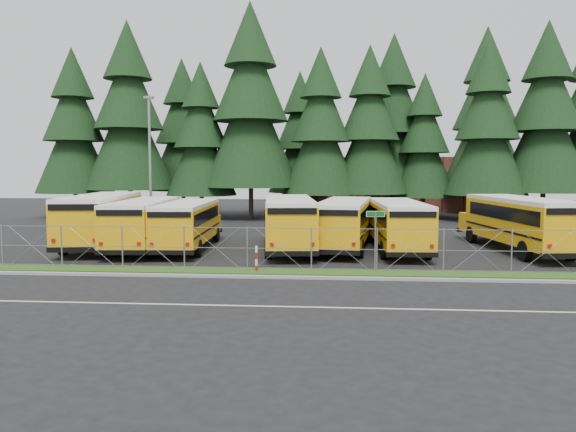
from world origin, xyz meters
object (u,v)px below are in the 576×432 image
object	(u,v)px
bus_east	(518,225)
street_sign	(375,228)
bus_5	(345,225)
light_standard	(150,158)
bus_1	(145,225)
bus_4	(289,224)
bus_0	(103,221)
bus_2	(189,226)
bus_6	(397,226)
striped_bollard	(256,259)

from	to	relation	value
bus_east	street_sign	distance (m)	11.36
bus_5	light_standard	size ratio (longest dim) A/B	1.08
bus_1	bus_5	size ratio (longest dim) A/B	1.00
bus_1	bus_4	size ratio (longest dim) A/B	0.95
bus_5	street_sign	bearing A→B (deg)	-74.16
bus_0	bus_east	bearing A→B (deg)	-8.13
bus_2	bus_6	bearing A→B (deg)	-1.92
bus_6	street_sign	world-z (taller)	bus_6
bus_east	bus_2	bearing A→B (deg)	174.33
street_sign	bus_2	bearing A→B (deg)	146.53
bus_0	bus_1	distance (m)	3.01
striped_bollard	light_standard	distance (m)	20.30
bus_1	bus_4	xyz separation A→B (m)	(8.39, 0.39, 0.07)
bus_2	bus_6	xyz separation A→B (m)	(12.06, 0.32, 0.04)
bus_5	striped_bollard	xyz separation A→B (m)	(-4.15, -7.70, -0.84)
bus_5	light_standard	distance (m)	17.62
bus_1	bus_2	world-z (taller)	bus_1
bus_east	bus_6	bearing A→B (deg)	175.06
bus_1	striped_bollard	size ratio (longest dim) A/B	9.15
bus_4	bus_east	world-z (taller)	bus_east
bus_2	street_sign	distance (m)	12.37
street_sign	bus_0	bearing A→B (deg)	154.50
light_standard	bus_5	bearing A→B (deg)	-31.64
bus_2	bus_east	xyz separation A→B (m)	(18.87, 0.63, 0.16)
bus_2	bus_5	distance (m)	9.13
bus_1	light_standard	distance (m)	11.11
striped_bollard	light_standard	bearing A→B (deg)	122.02
bus_0	bus_4	xyz separation A→B (m)	(11.28, -0.45, -0.06)
bus_0	bus_6	bearing A→B (deg)	-9.22
bus_1	bus_east	size ratio (longest dim) A/B	0.94
bus_1	bus_2	bearing A→B (deg)	-1.43
bus_5	bus_4	bearing A→B (deg)	-164.08
bus_5	bus_6	distance (m)	3.00
bus_0	light_standard	size ratio (longest dim) A/B	1.18
bus_east	light_standard	size ratio (longest dim) A/B	1.16
street_sign	light_standard	distance (m)	23.16
bus_4	bus_6	world-z (taller)	bus_4
bus_1	striped_bollard	world-z (taller)	bus_1
bus_2	striped_bollard	distance (m)	8.56
street_sign	bus_6	bearing A→B (deg)	76.13
bus_2	striped_bollard	world-z (taller)	bus_2
bus_5	bus_6	world-z (taller)	bus_5
bus_1	bus_east	world-z (taller)	bus_east
bus_1	bus_6	xyz separation A→B (m)	(14.60, 0.46, -0.02)
bus_6	bus_0	bearing A→B (deg)	176.67
bus_0	bus_6	size ratio (longest dim) A/B	1.10
bus_5	bus_0	bearing A→B (deg)	-172.92
bus_4	striped_bollard	xyz separation A→B (m)	(-0.90, -7.18, -0.91)
bus_4	bus_6	size ratio (longest dim) A/B	1.06
bus_0	bus_4	size ratio (longest dim) A/B	1.04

